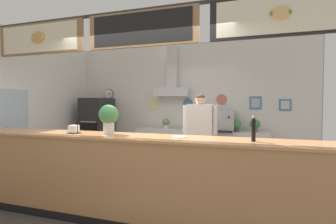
# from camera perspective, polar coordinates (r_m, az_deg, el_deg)

# --- Properties ---
(ground_plane) EXTENTS (6.79, 6.79, 0.00)m
(ground_plane) POSITION_cam_1_polar(r_m,az_deg,el_deg) (3.84, -6.01, -21.31)
(ground_plane) COLOR #3F3A38
(back_wall_assembly) EXTENTS (5.66, 2.83, 2.91)m
(back_wall_assembly) POSITION_cam_1_polar(r_m,az_deg,el_deg) (5.94, 3.92, 2.42)
(back_wall_assembly) COLOR #9E9E99
(back_wall_assembly) RESTS_ON ground_plane
(service_counter) EXTENTS (5.07, 0.65, 1.10)m
(service_counter) POSITION_cam_1_polar(r_m,az_deg,el_deg) (3.44, -7.79, -14.42)
(service_counter) COLOR #B77F4C
(service_counter) RESTS_ON ground_plane
(back_prep_counter) EXTENTS (2.89, 0.52, 0.91)m
(back_prep_counter) POSITION_cam_1_polar(r_m,az_deg,el_deg) (5.75, 7.17, -8.63)
(back_prep_counter) COLOR silver
(back_prep_counter) RESTS_ON ground_plane
(pizza_oven) EXTENTS (0.60, 0.74, 1.73)m
(pizza_oven) POSITION_cam_1_polar(r_m,az_deg,el_deg) (6.52, -15.52, -4.14)
(pizza_oven) COLOR #232326
(pizza_oven) RESTS_ON ground_plane
(shop_worker) EXTENTS (0.59, 0.23, 1.66)m
(shop_worker) POSITION_cam_1_polar(r_m,az_deg,el_deg) (4.40, 7.15, -6.23)
(shop_worker) COLOR #232328
(shop_worker) RESTS_ON ground_plane
(espresso_machine) EXTENTS (0.50, 0.55, 0.44)m
(espresso_machine) POSITION_cam_1_polar(r_m,az_deg,el_deg) (5.57, 12.07, -1.93)
(espresso_machine) COLOR #A3A5AD
(espresso_machine) RESTS_ON back_prep_counter
(potted_oregano) EXTENTS (0.18, 0.18, 0.24)m
(potted_oregano) POSITION_cam_1_polar(r_m,az_deg,el_deg) (5.84, -0.44, -2.49)
(potted_oregano) COLOR beige
(potted_oregano) RESTS_ON back_prep_counter
(potted_basil) EXTENTS (0.21, 0.21, 0.26)m
(potted_basil) POSITION_cam_1_polar(r_m,az_deg,el_deg) (5.55, 18.88, -2.70)
(potted_basil) COLOR #9E563D
(potted_basil) RESTS_ON back_prep_counter
(potted_thyme) EXTENTS (0.17, 0.17, 0.21)m
(potted_thyme) POSITION_cam_1_polar(r_m,az_deg,el_deg) (5.66, 7.37, -2.80)
(potted_thyme) COLOR #4C4C51
(potted_thyme) RESTS_ON back_prep_counter
(potted_rosemary) EXTENTS (0.19, 0.19, 0.25)m
(potted_rosemary) POSITION_cam_1_polar(r_m,az_deg,el_deg) (5.55, 15.08, -2.72)
(potted_rosemary) COLOR #4C4C51
(potted_rosemary) RESTS_ON back_prep_counter
(pepper_grinder) EXTENTS (0.05, 0.05, 0.29)m
(pepper_grinder) POSITION_cam_1_polar(r_m,az_deg,el_deg) (2.97, 18.60, -3.57)
(pepper_grinder) COLOR black
(pepper_grinder) RESTS_ON service_counter
(basil_vase) EXTENTS (0.26, 0.26, 0.40)m
(basil_vase) POSITION_cam_1_polar(r_m,az_deg,el_deg) (3.53, -13.13, -1.21)
(basil_vase) COLOR silver
(basil_vase) RESTS_ON service_counter
(napkin_holder) EXTENTS (0.14, 0.13, 0.13)m
(napkin_holder) POSITION_cam_1_polar(r_m,az_deg,el_deg) (3.81, -20.33, -3.68)
(napkin_holder) COLOR #262628
(napkin_holder) RESTS_ON service_counter
(condiment_plate) EXTENTS (0.19, 0.19, 0.01)m
(condiment_plate) POSITION_cam_1_polar(r_m,az_deg,el_deg) (3.17, 2.57, -5.57)
(condiment_plate) COLOR white
(condiment_plate) RESTS_ON service_counter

